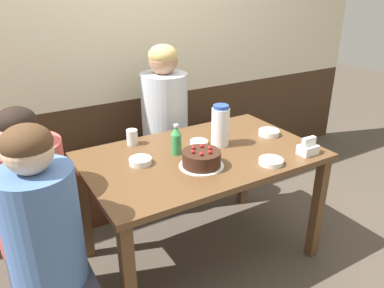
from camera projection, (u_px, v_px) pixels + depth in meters
name	position (u px, v px, depth m)	size (l,w,h in m)	color
ground_plane	(200.00, 254.00, 2.50)	(12.00, 12.00, 0.00)	#4C4238
back_wall	(128.00, 42.00, 2.83)	(4.80, 0.04, 2.50)	#3D2819
bench_seat	(147.00, 172.00, 3.06)	(1.93, 0.38, 0.48)	#472314
dining_table	(201.00, 167.00, 2.24)	(1.37, 0.85, 0.74)	brown
birthday_cake	(201.00, 159.00, 2.03)	(0.25, 0.25, 0.11)	white
water_pitcher	(220.00, 126.00, 2.27)	(0.11, 0.11, 0.26)	white
soju_bottle	(176.00, 140.00, 2.17)	(0.06, 0.06, 0.18)	#388E4C
napkin_holder	(308.00, 148.00, 2.18)	(0.11, 0.08, 0.11)	white
bowl_soup_white	(269.00, 133.00, 2.46)	(0.14, 0.14, 0.03)	white
bowl_rice_small	(271.00, 161.00, 2.07)	(0.14, 0.14, 0.03)	white
bowl_side_dish	(199.00, 143.00, 2.31)	(0.11, 0.11, 0.03)	white
bowl_sauce_shallow	(140.00, 161.00, 2.07)	(0.12, 0.12, 0.03)	white
glass_water_tall	(132.00, 137.00, 2.31)	(0.07, 0.07, 0.10)	silver
person_teal_shirt	(36.00, 222.00, 1.86)	(0.36, 0.36, 1.17)	#33333D
person_pale_blue_shirt	(49.00, 258.00, 1.63)	(0.34, 0.32, 1.18)	#33333D
person_grey_tee	(165.00, 132.00, 2.84)	(0.34, 0.34, 1.27)	#33333D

